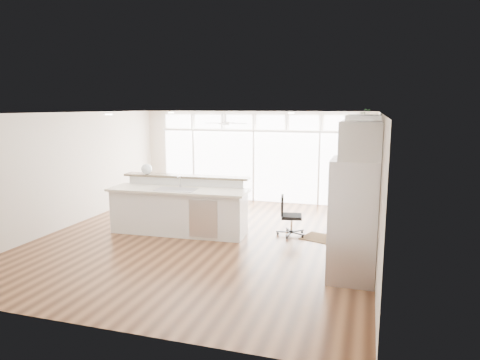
% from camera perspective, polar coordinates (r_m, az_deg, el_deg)
% --- Properties ---
extents(floor, '(7.00, 8.00, 0.02)m').
position_cam_1_polar(floor, '(9.43, -4.49, -7.78)').
color(floor, '#4A2916').
rests_on(floor, ground).
extents(ceiling, '(7.00, 8.00, 0.02)m').
position_cam_1_polar(ceiling, '(9.00, -4.72, 8.91)').
color(ceiling, white).
rests_on(ceiling, wall_back).
extents(wall_back, '(7.00, 0.04, 2.70)m').
position_cam_1_polar(wall_back, '(12.89, 1.94, 3.16)').
color(wall_back, beige).
rests_on(wall_back, floor).
extents(wall_front, '(7.00, 0.04, 2.70)m').
position_cam_1_polar(wall_front, '(5.68, -19.64, -5.90)').
color(wall_front, beige).
rests_on(wall_front, floor).
extents(wall_left, '(0.04, 8.00, 2.70)m').
position_cam_1_polar(wall_left, '(10.89, -22.00, 1.24)').
color(wall_left, beige).
rests_on(wall_left, floor).
extents(wall_right, '(0.04, 8.00, 2.70)m').
position_cam_1_polar(wall_right, '(8.50, 17.94, -0.74)').
color(wall_right, beige).
rests_on(wall_right, floor).
extents(glass_wall, '(5.80, 0.06, 2.08)m').
position_cam_1_polar(glass_wall, '(12.87, 1.86, 1.80)').
color(glass_wall, white).
rests_on(glass_wall, wall_back).
extents(transom_row, '(5.90, 0.06, 0.40)m').
position_cam_1_polar(transom_row, '(12.75, 1.89, 7.73)').
color(transom_row, white).
rests_on(transom_row, wall_back).
extents(desk_window, '(0.04, 0.85, 0.85)m').
position_cam_1_polar(desk_window, '(8.76, 17.72, 0.91)').
color(desk_window, white).
rests_on(desk_window, wall_right).
extents(ceiling_fan, '(1.16, 1.16, 0.32)m').
position_cam_1_polar(ceiling_fan, '(11.80, -1.93, 8.06)').
color(ceiling_fan, silver).
rests_on(ceiling_fan, ceiling).
extents(recessed_lights, '(3.40, 3.00, 0.02)m').
position_cam_1_polar(recessed_lights, '(9.19, -4.25, 8.81)').
color(recessed_lights, white).
rests_on(recessed_lights, ceiling).
extents(oven_cabinet, '(0.64, 1.20, 2.50)m').
position_cam_1_polar(oven_cabinet, '(10.29, 15.94, 0.55)').
color(oven_cabinet, white).
rests_on(oven_cabinet, floor).
extents(desk_nook, '(0.72, 1.30, 0.76)m').
position_cam_1_polar(desk_nook, '(9.01, 15.22, -6.37)').
color(desk_nook, white).
rests_on(desk_nook, floor).
extents(upper_cabinets, '(0.64, 1.30, 0.64)m').
position_cam_1_polar(upper_cabinets, '(8.68, 16.07, 6.23)').
color(upper_cabinets, white).
rests_on(upper_cabinets, wall_right).
extents(refrigerator, '(0.76, 0.90, 2.00)m').
position_cam_1_polar(refrigerator, '(7.25, 14.84, -5.17)').
color(refrigerator, silver).
rests_on(refrigerator, floor).
extents(fridge_cabinet, '(0.64, 0.90, 0.60)m').
position_cam_1_polar(fridge_cabinet, '(7.04, 15.79, 5.10)').
color(fridge_cabinet, white).
rests_on(fridge_cabinet, wall_right).
extents(framed_photos, '(0.06, 0.22, 0.80)m').
position_cam_1_polar(framed_photos, '(9.40, 17.64, 0.55)').
color(framed_photos, black).
rests_on(framed_photos, wall_right).
extents(kitchen_island, '(3.21, 1.35, 1.25)m').
position_cam_1_polar(kitchen_island, '(9.70, -8.18, -3.46)').
color(kitchen_island, white).
rests_on(kitchen_island, floor).
extents(rug, '(1.07, 0.91, 0.01)m').
position_cam_1_polar(rug, '(9.52, 11.14, -7.67)').
color(rug, '#311F0F').
rests_on(rug, floor).
extents(office_chair, '(0.53, 0.50, 0.88)m').
position_cam_1_polar(office_chair, '(9.55, 6.90, -4.79)').
color(office_chair, black).
rests_on(office_chair, floor).
extents(fishbowl, '(0.26, 0.26, 0.25)m').
position_cam_1_polar(fishbowl, '(10.31, -12.35, 1.44)').
color(fishbowl, white).
rests_on(fishbowl, kitchen_island).
extents(monitor, '(0.09, 0.53, 0.44)m').
position_cam_1_polar(monitor, '(8.86, 14.88, -2.61)').
color(monitor, black).
rests_on(monitor, desk_nook).
extents(keyboard, '(0.13, 0.32, 0.02)m').
position_cam_1_polar(keyboard, '(8.92, 13.73, -3.88)').
color(keyboard, silver).
rests_on(keyboard, desk_nook).
extents(potted_plant, '(0.28, 0.31, 0.21)m').
position_cam_1_polar(potted_plant, '(10.17, 16.30, 8.13)').
color(potted_plant, '#275D29').
rests_on(potted_plant, oven_cabinet).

